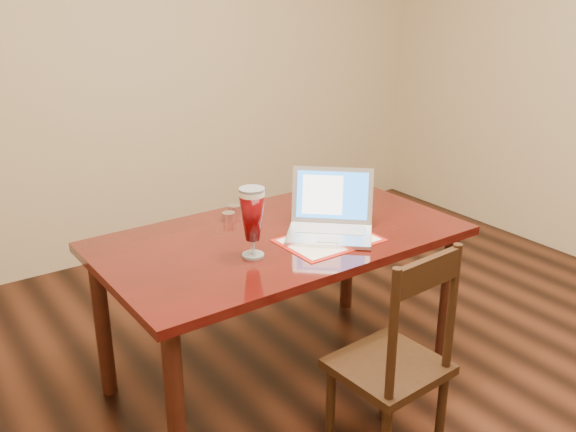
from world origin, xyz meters
TOP-DOWN VIEW (x-y plane):
  - dining_table at (-0.18, 0.70)m, footprint 1.58×0.90m
  - dining_chair at (-0.12, 0.03)m, footprint 0.41×0.39m

SIDE VIEW (x-z plane):
  - dining_chair at x=-0.12m, z-range -0.03..0.89m
  - dining_table at x=-0.18m, z-range 0.15..1.17m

